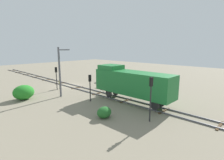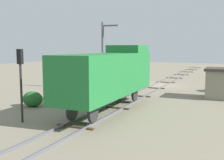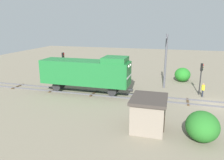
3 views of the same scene
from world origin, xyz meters
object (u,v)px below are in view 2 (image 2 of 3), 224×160
Objects in this scene: locomotive at (109,73)px; traffic_signal_mid at (95,70)px; traffic_signal_far at (21,72)px; worker_near_track at (139,77)px; catenary_mast at (103,54)px; traffic_signal_near at (132,63)px.

traffic_signal_mid is (3.40, -4.37, -0.23)m from locomotive.
traffic_signal_mid is 9.45m from traffic_signal_far.
worker_near_track is at bearing -80.20° from locomotive.
worker_near_track is 6.01m from catenary_mast.
traffic_signal_mid is at bearing -7.87° from worker_near_track.
traffic_signal_far is (3.60, 5.06, 0.33)m from locomotive.
traffic_signal_far is at bearing 95.31° from catenary_mast.
locomotive is 6.82× the size of worker_near_track.
locomotive is 5.54m from traffic_signal_mid.
traffic_signal_mid is 0.50× the size of catenary_mast.
locomotive is 14.21m from worker_near_track.
catenary_mast reaches higher than traffic_signal_near.
traffic_signal_mid is (0.20, 9.23, -0.19)m from traffic_signal_near.
catenary_mast is (1.33, -14.33, 0.77)m from traffic_signal_far.
traffic_signal_far is at bearing 88.77° from traffic_signal_near.
traffic_signal_mid is 0.81× the size of traffic_signal_far.
locomotive reaches higher than worker_near_track.
traffic_signal_mid reaches higher than worker_near_track.
worker_near_track is (-0.80, -0.29, -1.74)m from traffic_signal_near.
locomotive is 2.58× the size of traffic_signal_far.
locomotive is at bearing 103.24° from traffic_signal_near.
traffic_signal_far is (0.40, 18.67, 0.37)m from traffic_signal_near.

